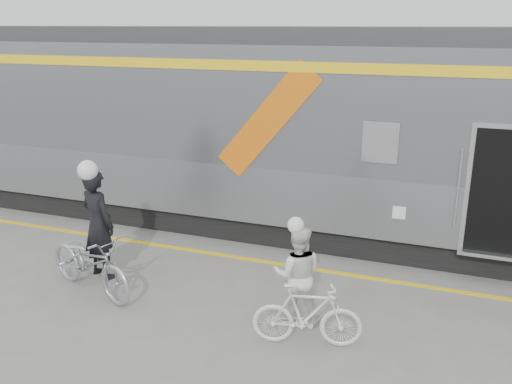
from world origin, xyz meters
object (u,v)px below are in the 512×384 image
at_px(man, 98,224).
at_px(bicycle_left, 90,262).
at_px(woman, 298,275).
at_px(bicycle_right, 307,315).

relative_size(man, bicycle_left, 0.95).
distance_m(man, woman, 3.56).
distance_m(man, bicycle_left, 0.72).
height_order(man, bicycle_right, man).
relative_size(bicycle_left, woman, 1.35).
distance_m(woman, bicycle_right, 0.69).
height_order(woman, bicycle_right, woman).
xyz_separation_m(woman, bicycle_right, (0.30, -0.55, -0.29)).
height_order(bicycle_left, woman, woman).
bearing_deg(man, bicycle_right, -173.01).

